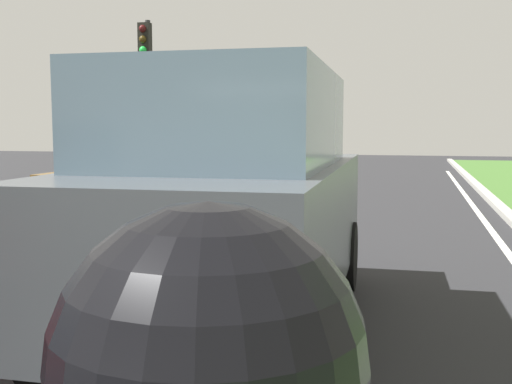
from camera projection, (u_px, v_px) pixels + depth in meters
The scene contains 6 objects.
ground_plane at pixel (278, 232), 10.58m from camera, with size 60.00×60.00×0.00m, color #262628.
lane_line_center at pixel (239, 230), 10.75m from camera, with size 0.12×32.00×0.01m, color silver.
lane_line_right_edge at pixel (499, 241), 9.68m from camera, with size 0.12×32.00×0.01m, color silver.
car_suv_ahead at pixel (233, 200), 5.36m from camera, with size 2.08×4.56×2.28m.
car_hatchback_far at pixel (135, 181), 10.56m from camera, with size 1.75×3.71×1.78m.
traffic_light_overhead_left at pixel (147, 74), 16.59m from camera, with size 0.32×0.50×4.68m.
Camera 1 is at (2.25, 3.79, 1.80)m, focal length 42.89 mm.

